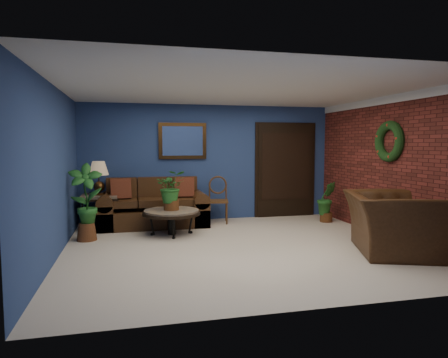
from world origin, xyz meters
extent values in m
plane|color=beige|center=(0.00, 0.00, 0.00)|extent=(5.50, 5.50, 0.00)
cube|color=navy|center=(0.00, 2.50, 1.25)|extent=(5.50, 0.04, 2.50)
cube|color=navy|center=(-2.75, 0.00, 1.25)|extent=(0.04, 5.00, 2.50)
cube|color=maroon|center=(2.75, 0.00, 1.25)|extent=(0.04, 5.00, 2.50)
cube|color=silver|center=(0.00, 0.00, 2.50)|extent=(5.50, 5.00, 0.02)
cube|color=white|center=(2.72, 0.00, 2.43)|extent=(0.03, 5.00, 0.14)
cube|color=#402711|center=(-0.60, 2.46, 1.72)|extent=(1.02, 0.06, 0.77)
cube|color=black|center=(1.75, 2.47, 1.05)|extent=(1.44, 0.06, 2.18)
torus|color=black|center=(2.69, 0.05, 1.70)|extent=(0.16, 0.72, 0.72)
cube|color=#402412|center=(-1.26, 2.00, 0.18)|extent=(2.16, 0.93, 0.35)
cube|color=#402412|center=(-1.26, 2.34, 0.50)|extent=(1.84, 0.26, 0.88)
cube|color=#402412|center=(-1.87, 1.94, 0.51)|extent=(0.60, 0.64, 0.14)
cube|color=#402412|center=(-1.26, 1.94, 0.51)|extent=(0.60, 0.64, 0.14)
cube|color=#402412|center=(-0.64, 1.94, 0.51)|extent=(0.60, 0.64, 0.14)
cube|color=#402412|center=(-2.18, 2.00, 0.25)|extent=(0.31, 0.93, 0.49)
cube|color=#402412|center=(-0.34, 2.00, 0.25)|extent=(0.31, 0.93, 0.49)
cube|color=maroon|center=(-1.89, 1.98, 0.78)|extent=(0.39, 0.12, 0.39)
cube|color=maroon|center=(-0.63, 1.98, 0.78)|extent=(0.39, 0.12, 0.39)
cylinder|color=#4C4642|center=(-0.98, 1.19, 0.43)|extent=(0.99, 0.99, 0.05)
cylinder|color=black|center=(-0.98, 1.19, 0.39)|extent=(1.05, 1.05, 0.05)
cylinder|color=black|center=(-0.98, 1.19, 0.20)|extent=(0.14, 0.14, 0.40)
cube|color=#4C4642|center=(-2.30, 2.05, 0.64)|extent=(0.68, 0.68, 0.05)
cube|color=black|center=(-2.30, 2.05, 0.60)|extent=(0.73, 0.73, 0.04)
cube|color=black|center=(-2.30, 2.05, 0.12)|extent=(0.62, 0.62, 0.03)
cylinder|color=black|center=(-2.59, 1.76, 0.32)|extent=(0.03, 0.03, 0.64)
cylinder|color=black|center=(-2.01, 1.76, 0.32)|extent=(0.03, 0.03, 0.64)
cylinder|color=black|center=(-2.59, 2.34, 0.32)|extent=(0.03, 0.03, 0.64)
cylinder|color=black|center=(-2.01, 2.34, 0.32)|extent=(0.03, 0.03, 0.64)
cylinder|color=#402711|center=(-2.30, 2.05, 0.69)|extent=(0.23, 0.23, 0.05)
sphere|color=#402711|center=(-2.30, 2.05, 0.80)|extent=(0.21, 0.21, 0.21)
cylinder|color=#402711|center=(-2.30, 2.05, 0.97)|extent=(0.02, 0.02, 0.27)
cone|color=#927758|center=(-2.30, 2.05, 1.16)|extent=(0.38, 0.38, 0.27)
cube|color=#523517|center=(0.08, 2.05, 0.46)|extent=(0.49, 0.49, 0.04)
torus|color=#523517|center=(0.12, 2.23, 0.78)|extent=(0.39, 0.11, 0.39)
cylinder|color=#523517|center=(-0.13, 1.91, 0.22)|extent=(0.03, 0.03, 0.44)
cylinder|color=#523517|center=(0.22, 1.84, 0.22)|extent=(0.03, 0.03, 0.44)
cylinder|color=#523517|center=(-0.06, 2.26, 0.22)|extent=(0.03, 0.03, 0.44)
cylinder|color=#523517|center=(0.29, 2.19, 0.22)|extent=(0.03, 0.03, 0.44)
imported|color=#402412|center=(2.15, -0.82, 0.45)|extent=(1.62, 1.73, 0.91)
cylinder|color=brown|center=(-0.98, 1.19, 0.54)|extent=(0.28, 0.28, 0.18)
imported|color=#1B591E|center=(-0.98, 1.19, 0.88)|extent=(0.55, 0.48, 0.60)
cylinder|color=brown|center=(2.35, 1.62, 0.10)|extent=(0.26, 0.26, 0.20)
imported|color=#1B591E|center=(2.35, 1.62, 0.51)|extent=(0.42, 0.36, 0.71)
cylinder|color=brown|center=(-2.45, 1.06, 0.15)|extent=(0.34, 0.34, 0.30)
imported|color=#1B591E|center=(-2.45, 1.06, 0.79)|extent=(0.57, 0.39, 1.08)
camera|label=1|loc=(-1.69, -6.06, 1.65)|focal=32.00mm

